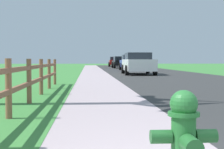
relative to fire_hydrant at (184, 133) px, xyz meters
The scene contains 10 objects.
ground_plane 24.21m from the fire_hydrant, 88.52° to the left, with size 120.00×120.00×0.00m, color #3E853B.
road_asphalt 26.52m from the fire_hydrant, 81.05° to the left, with size 7.00×66.00×0.01m, color #333333.
curb_concrete 26.30m from the fire_hydrant, 95.18° to the left, with size 6.00×66.00×0.01m, color #B5A1A6.
grass_verge 26.48m from the fire_hydrant, 98.41° to the left, with size 5.00×66.00×0.00m, color #3E853B.
fire_hydrant is the anchor object (origin of this frame).
rail_fence 5.44m from the fire_hydrant, 113.49° to the left, with size 0.11×12.11×1.03m.
parked_suv_white 20.55m from the fire_hydrant, 82.69° to the left, with size 2.13×4.98×1.49m.
parked_car_blue 29.21m from the fire_hydrant, 83.66° to the left, with size 2.08×5.01×1.47m.
parked_car_black 38.38m from the fire_hydrant, 85.33° to the left, with size 2.02×4.40×1.41m.
parked_car_red 47.65m from the fire_hydrant, 86.13° to the left, with size 2.07×4.25×1.45m.
Camera 1 is at (-1.45, -2.03, 1.00)m, focal length 54.44 mm.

